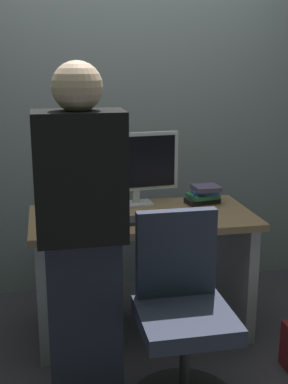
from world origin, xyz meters
TOP-DOWN VIEW (x-y plane):
  - ground_plane at (0.00, 0.00)m, footprint 9.00×9.00m
  - wall_back at (0.00, 0.74)m, footprint 6.40×0.10m
  - desk at (0.00, 0.00)m, footprint 1.31×0.65m
  - office_chair at (0.06, -0.68)m, footprint 0.52×0.52m
  - person_at_desk at (-0.40, -0.61)m, footprint 0.40×0.24m
  - monitor at (0.00, 0.20)m, footprint 0.54×0.16m
  - keyboard at (-0.00, -0.14)m, footprint 0.43×0.14m
  - mouse at (0.28, -0.14)m, footprint 0.06×0.10m
  - cup_near_keyboard at (-0.46, -0.08)m, footprint 0.07×0.07m
  - cup_by_monitor at (-0.42, 0.08)m, footprint 0.07×0.07m
  - book_stack at (0.43, 0.17)m, footprint 0.23×0.19m

SIDE VIEW (x-z plane):
  - ground_plane at x=0.00m, z-range 0.00..0.00m
  - office_chair at x=0.06m, z-range -0.04..0.90m
  - desk at x=0.00m, z-range 0.14..0.89m
  - keyboard at x=0.00m, z-range 0.76..0.78m
  - mouse at x=0.28m, z-range 0.76..0.79m
  - cup_by_monitor at x=-0.42m, z-range 0.76..0.85m
  - cup_near_keyboard at x=-0.46m, z-range 0.76..0.86m
  - book_stack at x=0.43m, z-range 0.76..0.87m
  - person_at_desk at x=-0.40m, z-range 0.02..1.66m
  - monitor at x=0.00m, z-range 0.78..1.24m
  - wall_back at x=0.00m, z-range 0.00..3.00m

